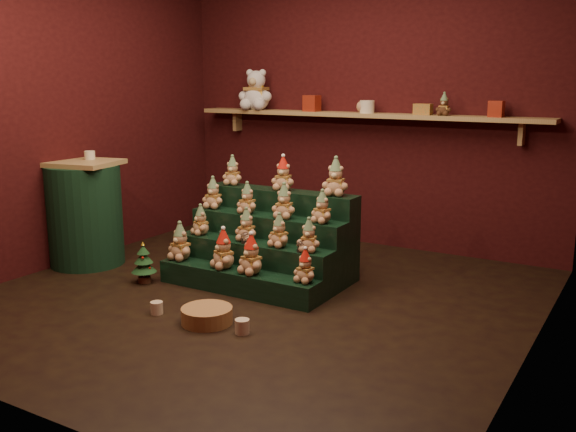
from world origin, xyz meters
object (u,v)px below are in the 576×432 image
Objects in this scene: mug_right at (242,326)px; wicker_basket at (207,315)px; snow_globe_a at (223,234)px; snow_globe_b at (245,237)px; side_table at (85,213)px; snow_globe_c at (301,246)px; riser_tier_front at (237,281)px; white_bear at (256,84)px; mini_christmas_tree at (144,263)px; brown_bear at (444,104)px; mug_left at (157,308)px.

mug_right is 0.31m from wicker_basket.
wicker_basket is (0.44, -0.79, -0.35)m from snow_globe_a.
snow_globe_b is 1.61m from side_table.
snow_globe_c reaches higher than wicker_basket.
white_bear is at bearing 118.89° from riser_tier_front.
side_table is at bearing 169.66° from mini_christmas_tree.
wicker_basket is (0.22, -0.79, -0.35)m from snow_globe_b.
riser_tier_front is 0.66m from wicker_basket.
white_bear reaches higher than mini_christmas_tree.
snow_globe_a is at bearing -129.06° from brown_bear.
brown_bear is (1.28, 1.63, 1.02)m from snow_globe_a.
snow_globe_c is 1.35m from mini_christmas_tree.
wicker_basket is 3.10m from white_bear.
side_table is (-2.11, -0.20, 0.06)m from snow_globe_c.
side_table reaches higher than riser_tier_front.
riser_tier_front is at bearing 127.30° from mug_right.
snow_globe_c is at bearing 15.26° from mini_christmas_tree.
brown_bear reaches higher than side_table.
white_bear reaches higher than snow_globe_a.
mug_right is 0.49× the size of brown_bear.
mini_christmas_tree is at bearing -21.58° from side_table.
snow_globe_c is at bearing 18.38° from riser_tier_front.
white_bear is 2.64× the size of brown_bear.
riser_tier_front is 4.01× the size of mini_christmas_tree.
riser_tier_front is 14.98× the size of snow_globe_b.
mug_right is at bearing -27.48° from side_table.
snow_globe_a is at bearing 180.00° from snow_globe_c.
riser_tier_front is at bearing -32.39° from snow_globe_a.
riser_tier_front is 0.72m from mug_left.
brown_bear is at bearing 51.82° from snow_globe_a.
brown_bear is at bearing 77.91° from mug_right.
mug_right is (0.02, -0.82, -0.36)m from snow_globe_c.
mini_christmas_tree is 3.61× the size of mug_right.
snow_globe_c is at bearing 91.54° from mug_right.
snow_globe_b is 0.51m from snow_globe_c.
mini_christmas_tree is 0.76m from mug_left.
side_table is at bearing -171.79° from snow_globe_a.
snow_globe_a reaches higher than riser_tier_front.
snow_globe_b is 1.04m from mug_right.
mug_left is at bearing -88.29° from snow_globe_a.
snow_globe_a is at bearing 180.00° from snow_globe_b.
side_table is 9.72× the size of mug_right.
white_bear reaches higher than snow_globe_c.
mug_left is 3.09m from brown_bear.
riser_tier_front is at bearing -79.39° from snow_globe_b.
snow_globe_b is 1.06× the size of snow_globe_c.
snow_globe_a is at bearing 147.61° from riser_tier_front.
mug_right is 2.85m from brown_bear.
brown_bear is (2.01, 0.00, -0.16)m from white_bear.
mini_christmas_tree reaches higher than mug_right.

